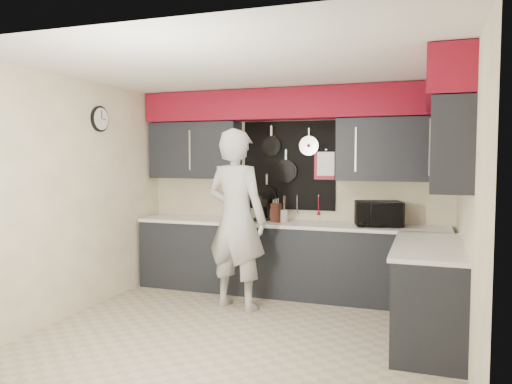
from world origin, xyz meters
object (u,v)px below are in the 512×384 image
at_px(knife_block, 276,213).
at_px(utensil_crock, 283,216).
at_px(coffee_maker, 261,207).
at_px(person, 236,219).
at_px(microwave, 379,214).

xyz_separation_m(knife_block, utensil_crock, (0.08, 0.07, -0.04)).
height_order(knife_block, coffee_maker, coffee_maker).
bearing_deg(coffee_maker, person, -76.54).
relative_size(utensil_crock, person, 0.07).
bearing_deg(person, utensil_crock, -103.32).
height_order(knife_block, person, person).
bearing_deg(person, coffee_maker, -81.79).
bearing_deg(coffee_maker, microwave, 14.78).
relative_size(knife_block, coffee_maker, 0.68).
bearing_deg(knife_block, microwave, 8.55).
bearing_deg(microwave, coffee_maker, 163.17).
xyz_separation_m(utensil_crock, person, (-0.34, -0.75, 0.03)).
height_order(microwave, coffee_maker, coffee_maker).
height_order(knife_block, utensil_crock, knife_block).
bearing_deg(person, knife_block, -100.03).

